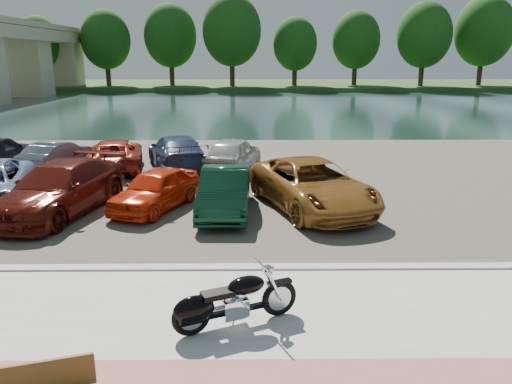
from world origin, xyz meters
TOP-DOWN VIEW (x-y plane):
  - ground at (0.00, 0.00)m, footprint 200.00×200.00m
  - promenade at (0.00, -1.00)m, footprint 60.00×6.00m
  - kerb at (0.00, 2.00)m, footprint 60.00×0.30m
  - parking_lot at (0.00, 11.00)m, footprint 60.00×18.00m
  - river at (0.00, 40.00)m, footprint 120.00×40.00m
  - far_bank at (0.00, 72.00)m, footprint 120.00×24.00m
  - far_trees at (4.36, 65.79)m, footprint 70.25×10.68m
  - motorcycle at (-0.82, -0.53)m, footprint 2.20×1.16m
  - car_3 at (-6.14, 6.32)m, footprint 3.28×5.61m
  - car_4 at (-3.33, 6.73)m, footprint 2.74×4.00m
  - car_5 at (-1.15, 6.27)m, footprint 1.50×4.13m
  - car_6 at (1.54, 6.69)m, footprint 4.16×5.99m
  - car_9 at (-8.50, 12.41)m, footprint 2.19×3.90m
  - car_10 at (-6.06, 12.37)m, footprint 3.01×4.97m
  - car_11 at (-3.48, 12.39)m, footprint 3.39×5.37m
  - car_12 at (-1.12, 12.09)m, footprint 2.66×4.50m

SIDE VIEW (x-z plane):
  - ground at x=0.00m, z-range 0.00..0.00m
  - river at x=0.00m, z-range 0.00..0.00m
  - parking_lot at x=0.00m, z-range 0.00..0.04m
  - promenade at x=0.00m, z-range 0.00..0.10m
  - kerb at x=0.00m, z-range 0.00..0.14m
  - far_bank at x=0.00m, z-range 0.00..0.60m
  - motorcycle at x=-0.82m, z-range 0.04..1.09m
  - car_9 at x=-8.50m, z-range 0.04..1.26m
  - car_4 at x=-3.33m, z-range 0.04..1.31m
  - car_10 at x=-6.06m, z-range 0.04..1.33m
  - car_5 at x=-1.15m, z-range 0.04..1.39m
  - car_12 at x=-1.12m, z-range 0.04..1.48m
  - car_11 at x=-3.48m, z-range 0.04..1.49m
  - car_6 at x=1.54m, z-range 0.04..1.56m
  - car_3 at x=-6.14m, z-range 0.04..1.57m
  - far_trees at x=4.36m, z-range 1.23..13.75m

